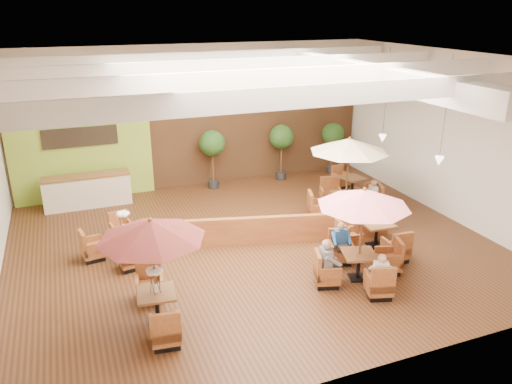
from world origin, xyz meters
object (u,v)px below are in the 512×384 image
table_0 (152,244)px  topiary_1 (282,139)px  table_5 (352,186)px  table_2 (348,164)px  topiary_0 (212,146)px  service_counter (87,191)px  diner_0 (380,270)px  table_3 (117,241)px  topiary_2 (333,136)px  table_4 (368,236)px  diner_3 (363,206)px  diner_1 (341,239)px  table_1 (362,218)px  booth_divider (288,229)px  diner_4 (372,193)px  diner_2 (328,258)px

table_0 → topiary_1: (6.71, 8.12, -0.23)m
table_5 → table_0: bearing=-157.0°
table_0 → table_2: 8.02m
table_0 → topiary_0: size_ratio=1.11×
service_counter → diner_0: bearing=-54.7°
table_2 → table_3: 7.73m
topiary_2 → table_4: bearing=-110.7°
topiary_2 → diner_0: topiary_2 is taller
table_2 → table_5: bearing=70.7°
topiary_0 → diner_3: 6.49m
table_0 → diner_3: (7.13, 2.65, -1.18)m
table_0 → table_3: table_0 is taller
table_5 → diner_3: bearing=-126.0°
topiary_2 → table_3: bearing=-154.8°
table_0 → table_2: size_ratio=0.88×
table_0 → table_4: 6.90m
table_0 → topiary_2: 12.19m
table_2 → table_3: bearing=-160.9°
topiary_2 → diner_1: topiary_2 is taller
table_0 → table_1: (5.31, -0.04, -0.19)m
topiary_2 → diner_1: bearing=-117.6°
booth_divider → table_0: bearing=-135.3°
table_3 → topiary_0: 6.32m
diner_4 → table_2: bearing=103.8°
table_5 → diner_2: diner_2 is taller
diner_4 → topiary_0: bearing=58.5°
diner_2 → diner_3: diner_2 is taller
table_5 → diner_1: (-3.22, -4.58, 0.41)m
diner_0 → diner_2: bearing=159.5°
table_4 → table_5: (1.97, 4.07, -0.03)m
diner_3 → topiary_2: bearing=89.1°
table_4 → diner_3: diner_3 is taller
table_5 → diner_3: 3.19m
topiary_1 → table_2: bearing=-84.6°
service_counter → table_1: 10.21m
service_counter → table_1: bearing=-51.7°
service_counter → topiary_1: size_ratio=1.30×
booth_divider → table_2: table_2 is taller
service_counter → table_2: table_2 is taller
diner_2 → service_counter: bearing=-138.7°
service_counter → diner_1: size_ratio=4.02×
table_0 → table_4: size_ratio=0.99×
table_5 → diner_0: (-3.22, -6.46, 0.40)m
topiary_0 → diner_2: topiary_0 is taller
topiary_1 → diner_3: bearing=-85.6°
table_0 → diner_1: size_ratio=3.46×
diner_2 → diner_1: bearing=142.4°
topiary_0 → booth_divider: bearing=-82.5°
table_3 → diner_4: (8.63, 0.07, 0.30)m
table_0 → table_4: table_0 is taller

